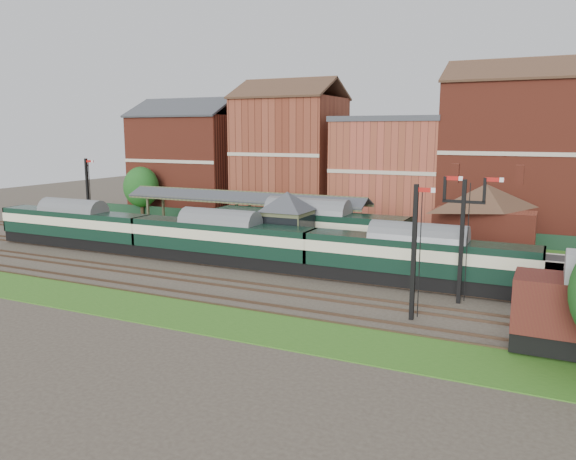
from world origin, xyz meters
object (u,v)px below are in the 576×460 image
at_px(signal_box, 287,225).
at_px(platform_railcar, 308,228).
at_px(semaphore_bracket, 463,233).
at_px(dmu_train, 220,238).

xyz_separation_m(signal_box, platform_railcar, (0.47, 3.25, -0.76)).
bearing_deg(signal_box, platform_railcar, 81.76).
distance_m(signal_box, semaphore_bracket, 16.16).
relative_size(signal_box, semaphore_bracket, 0.73).
height_order(dmu_train, platform_railcar, platform_railcar).
distance_m(signal_box, dmu_train, 5.73).
relative_size(signal_box, platform_railcar, 0.33).
xyz_separation_m(signal_box, dmu_train, (-4.61, -3.25, -0.97)).
height_order(semaphore_bracket, dmu_train, semaphore_bracket).
relative_size(semaphore_bracket, dmu_train, 0.17).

